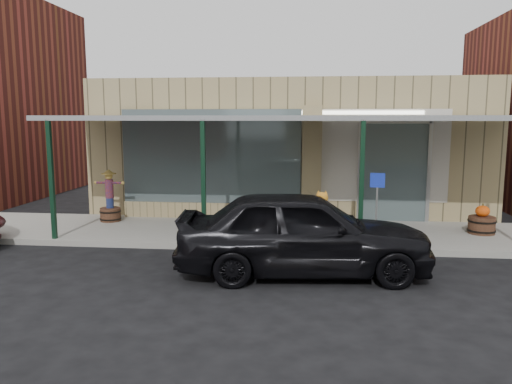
# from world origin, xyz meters

# --- Properties ---
(ground) EXTENTS (120.00, 120.00, 0.00)m
(ground) POSITION_xyz_m (0.00, 0.00, 0.00)
(ground) COLOR black
(ground) RESTS_ON ground
(sidewalk) EXTENTS (40.00, 3.20, 0.15)m
(sidewalk) POSITION_xyz_m (0.00, 3.60, 0.07)
(sidewalk) COLOR gray
(sidewalk) RESTS_ON ground
(storefront) EXTENTS (12.00, 6.25, 4.20)m
(storefront) POSITION_xyz_m (-0.00, 8.16, 2.09)
(storefront) COLOR #97865D
(storefront) RESTS_ON ground
(awning) EXTENTS (12.00, 3.00, 3.04)m
(awning) POSITION_xyz_m (0.00, 3.56, 3.01)
(awning) COLOR gray
(awning) RESTS_ON ground
(block_buildings_near) EXTENTS (61.00, 8.00, 8.00)m
(block_buildings_near) POSITION_xyz_m (2.01, 9.20, 3.77)
(block_buildings_near) COLOR maroon
(block_buildings_near) RESTS_ON ground
(barrel_scarecrow) EXTENTS (0.88, 0.72, 1.48)m
(barrel_scarecrow) POSITION_xyz_m (-4.96, 4.29, 0.65)
(barrel_scarecrow) COLOR #553522
(barrel_scarecrow) RESTS_ON sidewalk
(barrel_pumpkin) EXTENTS (0.83, 0.83, 0.77)m
(barrel_pumpkin) POSITION_xyz_m (5.00, 3.79, 0.42)
(barrel_pumpkin) COLOR #553522
(barrel_pumpkin) RESTS_ON sidewalk
(handicap_sign) EXTENTS (0.34, 0.09, 1.63)m
(handicap_sign) POSITION_xyz_m (2.22, 2.68, 1.20)
(handicap_sign) COLOR gray
(handicap_sign) RESTS_ON sidewalk
(parked_sedan) EXTENTS (5.08, 2.40, 1.68)m
(parked_sedan) POSITION_xyz_m (0.53, 0.48, 0.84)
(parked_sedan) COLOR black
(parked_sedan) RESTS_ON ground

